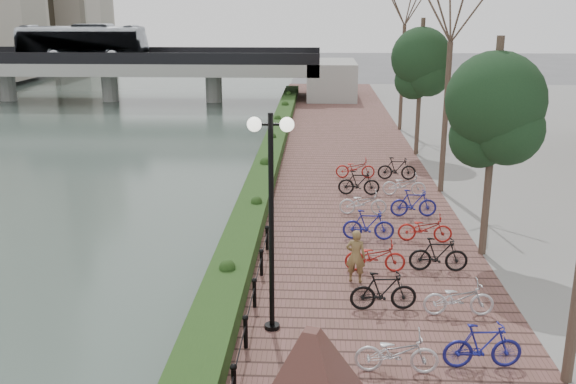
{
  "coord_description": "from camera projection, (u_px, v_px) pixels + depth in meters",
  "views": [
    {
      "loc": [
        2.93,
        -9.63,
        7.72
      ],
      "look_at": [
        1.99,
        10.31,
        2.0
      ],
      "focal_mm": 40.0,
      "sensor_mm": 36.0,
      "label": 1
    }
  ],
  "objects": [
    {
      "name": "river_water",
      "position": [
        0.0,
        151.0,
        36.19
      ],
      "size": [
        30.0,
        130.0,
        0.02
      ],
      "primitive_type": "cube",
      "color": "#425249",
      "rests_on": "ground"
    },
    {
      "name": "promenade",
      "position": [
        342.0,
        186.0,
        28.06
      ],
      "size": [
        8.0,
        75.0,
        0.5
      ],
      "primitive_type": "cube",
      "color": "brown",
      "rests_on": "ground"
    },
    {
      "name": "hedge",
      "position": [
        269.0,
        160.0,
        30.46
      ],
      "size": [
        1.1,
        56.0,
        0.6
      ],
      "primitive_type": "cube",
      "color": "#203E16",
      "rests_on": "promenade"
    },
    {
      "name": "chain_fence",
      "position": [
        240.0,
        357.0,
        13.13
      ],
      "size": [
        0.1,
        14.1,
        0.7
      ],
      "color": "black",
      "rests_on": "promenade"
    },
    {
      "name": "lamppost",
      "position": [
        271.0,
        178.0,
        14.03
      ],
      "size": [
        1.02,
        0.32,
        5.08
      ],
      "color": "black",
      "rests_on": "promenade"
    },
    {
      "name": "pedestrian",
      "position": [
        356.0,
        256.0,
        17.41
      ],
      "size": [
        0.6,
        0.45,
        1.49
      ],
      "primitive_type": "imported",
      "rotation": [
        0.0,
        0.0,
        2.96
      ],
      "color": "brown",
      "rests_on": "promenade"
    },
    {
      "name": "bicycle_parking",
      "position": [
        396.0,
        226.0,
        20.69
      ],
      "size": [
        2.4,
        17.32,
        1.0
      ],
      "color": "silver",
      "rests_on": "promenade"
    },
    {
      "name": "street_trees",
      "position": [
        464.0,
        129.0,
        22.3
      ],
      "size": [
        3.2,
        37.12,
        6.8
      ],
      "color": "#3A2922",
      "rests_on": "promenade"
    },
    {
      "name": "bridge",
      "position": [
        103.0,
        62.0,
        54.49
      ],
      "size": [
        36.0,
        10.77,
        6.5
      ],
      "color": "#9F9F9A",
      "rests_on": "ground"
    }
  ]
}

